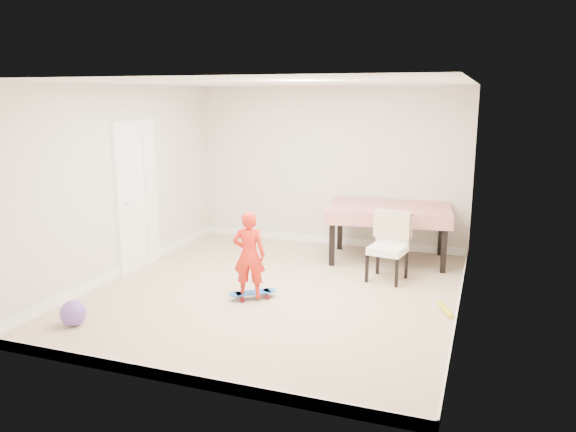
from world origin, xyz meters
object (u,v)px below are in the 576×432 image
(balloon, at_px, (73,313))
(dining_table, at_px, (388,233))
(dining_chair, at_px, (388,247))
(child, at_px, (249,258))
(skateboard, at_px, (253,295))

(balloon, bearing_deg, dining_table, 52.58)
(dining_chair, relative_size, balloon, 3.32)
(dining_table, distance_m, balloon, 4.58)
(dining_chair, distance_m, balloon, 3.98)
(dining_table, height_order, dining_chair, dining_chair)
(child, xyz_separation_m, balloon, (-1.49, -1.37, -0.40))
(dining_chair, xyz_separation_m, skateboard, (-1.42, -1.26, -0.42))
(dining_table, bearing_deg, balloon, -134.73)
(dining_chair, bearing_deg, child, -128.60)
(dining_table, bearing_deg, dining_chair, -88.17)
(dining_table, distance_m, skateboard, 2.58)
(dining_chair, bearing_deg, dining_table, 108.46)
(dining_table, xyz_separation_m, dining_chair, (0.15, -0.96, 0.04))
(dining_chair, xyz_separation_m, child, (-1.44, -1.30, 0.07))
(dining_table, xyz_separation_m, child, (-1.29, -2.26, 0.12))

